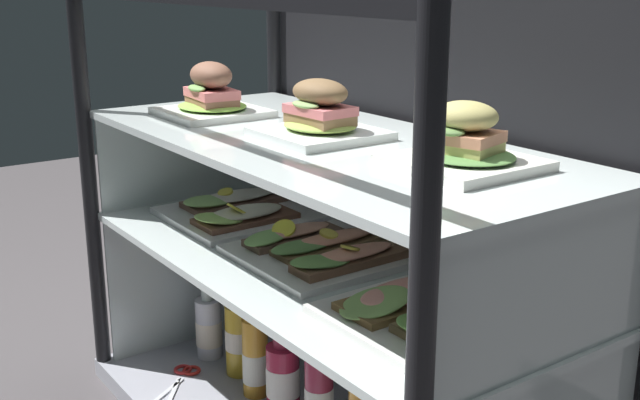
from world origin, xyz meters
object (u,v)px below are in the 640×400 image
juice_bottle_back_left (240,336)px  open_sandwich_tray_far_right (322,249)px  open_sandwich_tray_center (434,311)px  juice_bottle_front_middle (319,395)px  juice_bottle_front_fourth (255,356)px  plated_roll_sandwich_right_of_center (320,117)px  kitchen_scissors (183,376)px  juice_bottle_front_left_end (209,327)px  juice_bottle_back_center (283,378)px  plated_roll_sandwich_far_left (212,97)px  open_sandwich_tray_left_of_center (238,210)px  plated_roll_sandwich_near_left_corner (464,146)px

juice_bottle_back_left → open_sandwich_tray_far_right: bearing=3.5°
open_sandwich_tray_center → juice_bottle_front_middle: 0.44m
juice_bottle_front_fourth → juice_bottle_front_middle: (0.23, 0.01, 0.00)m
plated_roll_sandwich_right_of_center → open_sandwich_tray_center: plated_roll_sandwich_right_of_center is taller
open_sandwich_tray_far_right → juice_bottle_front_fourth: open_sandwich_tray_far_right is taller
juice_bottle_front_fourth → kitchen_scissors: bearing=-147.9°
plated_roll_sandwich_right_of_center → juice_bottle_back_left: 0.65m
open_sandwich_tray_center → juice_bottle_front_left_end: bearing=-179.2°
juice_bottle_front_left_end → plated_roll_sandwich_right_of_center: bearing=4.6°
open_sandwich_tray_center → juice_bottle_front_left_end: 0.84m
open_sandwich_tray_center → juice_bottle_back_center: size_ratio=1.53×
open_sandwich_tray_far_right → juice_bottle_front_left_end: open_sandwich_tray_far_right is taller
open_sandwich_tray_center → juice_bottle_front_fourth: size_ratio=1.32×
plated_roll_sandwich_far_left → open_sandwich_tray_left_of_center: plated_roll_sandwich_far_left is taller
open_sandwich_tray_far_right → juice_bottle_front_middle: bearing=-45.1°
open_sandwich_tray_left_of_center → juice_bottle_back_center: bearing=-8.8°
plated_roll_sandwich_far_left → kitchen_scissors: bearing=-112.4°
open_sandwich_tray_center → plated_roll_sandwich_near_left_corner: bearing=105.3°
plated_roll_sandwich_far_left → juice_bottle_front_middle: plated_roll_sandwich_far_left is taller
open_sandwich_tray_left_of_center → juice_bottle_front_fourth: 0.33m
open_sandwich_tray_far_right → juice_bottle_front_fourth: (-0.20, -0.04, -0.30)m
plated_roll_sandwich_near_left_corner → open_sandwich_tray_left_of_center: bearing=-176.4°
juice_bottle_front_left_end → juice_bottle_back_center: juice_bottle_back_center is taller
open_sandwich_tray_far_right → juice_bottle_front_fourth: size_ratio=1.32×
plated_roll_sandwich_far_left → open_sandwich_tray_left_of_center: size_ratio=0.64×
open_sandwich_tray_far_right → open_sandwich_tray_center: 0.35m
plated_roll_sandwich_near_left_corner → kitchen_scissors: size_ratio=1.12×
plated_roll_sandwich_right_of_center → juice_bottle_front_left_end: plated_roll_sandwich_right_of_center is taller
plated_roll_sandwich_near_left_corner → juice_bottle_front_middle: (-0.30, -0.07, -0.56)m
plated_roll_sandwich_far_left → open_sandwich_tray_left_of_center: bearing=87.8°
open_sandwich_tray_center → open_sandwich_tray_left_of_center: bearing=177.8°
open_sandwich_tray_far_right → juice_bottle_back_center: bearing=-156.6°
open_sandwich_tray_center → juice_bottle_front_middle: open_sandwich_tray_center is taller
kitchen_scissors → juice_bottle_back_left: bearing=65.3°
open_sandwich_tray_far_right → kitchen_scissors: bearing=-158.5°
plated_roll_sandwich_near_left_corner → juice_bottle_front_fourth: plated_roll_sandwich_near_left_corner is taller
plated_roll_sandwich_right_of_center → kitchen_scissors: bearing=-159.1°
plated_roll_sandwich_far_left → open_sandwich_tray_far_right: (0.33, 0.06, -0.26)m
juice_bottle_front_left_end → juice_bottle_front_fourth: bearing=-0.4°
open_sandwich_tray_far_right → open_sandwich_tray_center: size_ratio=1.00×
juice_bottle_back_left → kitchen_scissors: 0.17m
open_sandwich_tray_center → kitchen_scissors: (-0.71, -0.12, -0.40)m
plated_roll_sandwich_far_left → juice_bottle_front_fourth: bearing=7.6°
plated_roll_sandwich_right_of_center → plated_roll_sandwich_near_left_corner: size_ratio=0.99×
plated_roll_sandwich_far_left → juice_bottle_front_fourth: plated_roll_sandwich_far_left is taller
plated_roll_sandwich_near_left_corner → juice_bottle_front_left_end: size_ratio=1.02×
open_sandwich_tray_left_of_center → plated_roll_sandwich_right_of_center: bearing=-0.4°
plated_roll_sandwich_near_left_corner → juice_bottle_front_fourth: size_ratio=0.85×
juice_bottle_back_left → kitchen_scissors: size_ratio=1.22×
plated_roll_sandwich_near_left_corner → kitchen_scissors: 0.97m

